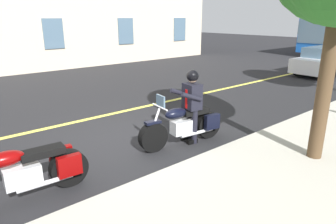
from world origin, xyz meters
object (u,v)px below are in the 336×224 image
(motorcycle_main, at_px, (184,125))
(motorcycle_parked, at_px, (25,173))
(rider_main, at_px, (191,100))
(car_silver, at_px, (327,61))

(motorcycle_main, xyz_separation_m, motorcycle_parked, (3.55, 0.02, 0.00))
(motorcycle_main, distance_m, rider_main, 0.61)
(rider_main, xyz_separation_m, motorcycle_parked, (3.74, -0.00, -0.58))
(motorcycle_parked, height_order, car_silver, car_silver)
(motorcycle_parked, bearing_deg, car_silver, -172.81)
(rider_main, distance_m, car_silver, 11.90)
(motorcycle_parked, bearing_deg, rider_main, 179.96)
(rider_main, relative_size, motorcycle_parked, 0.78)
(motorcycle_parked, relative_size, car_silver, 0.48)
(rider_main, height_order, motorcycle_parked, rider_main)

